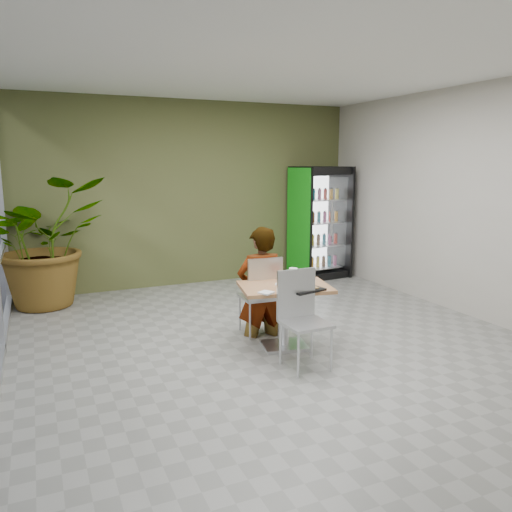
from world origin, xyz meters
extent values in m
plane|color=gray|center=(0.00, 0.00, 0.00)|extent=(7.00, 7.00, 0.00)
cube|color=#A26445|center=(0.03, -0.02, 0.73)|extent=(1.14, 0.91, 0.04)
cylinder|color=silver|center=(0.03, -0.02, 0.35)|extent=(0.10, 0.10, 0.71)
cube|color=silver|center=(0.03, -0.02, 0.02)|extent=(0.58, 0.50, 0.04)
cube|color=silver|center=(-0.03, 0.57, 0.48)|extent=(0.47, 0.47, 0.03)
cube|color=silver|center=(-0.04, 0.35, 0.75)|extent=(0.45, 0.06, 0.53)
cylinder|color=silver|center=(0.17, 0.75, 0.24)|extent=(0.03, 0.03, 0.48)
cylinder|color=silver|center=(-0.21, 0.77, 0.24)|extent=(0.03, 0.03, 0.48)
cylinder|color=silver|center=(0.15, 0.37, 0.24)|extent=(0.03, 0.03, 0.48)
cylinder|color=silver|center=(-0.23, 0.39, 0.24)|extent=(0.03, 0.03, 0.48)
cube|color=silver|center=(-0.04, -0.63, 0.49)|extent=(0.46, 0.46, 0.03)
cube|color=silver|center=(-0.04, -0.42, 0.76)|extent=(0.45, 0.04, 0.54)
cylinder|color=silver|center=(-0.23, -0.83, 0.24)|extent=(0.03, 0.03, 0.49)
cylinder|color=silver|center=(0.16, -0.83, 0.24)|extent=(0.03, 0.03, 0.49)
cylinder|color=silver|center=(-0.23, -0.44, 0.24)|extent=(0.03, 0.03, 0.49)
cylinder|color=silver|center=(0.16, -0.44, 0.24)|extent=(0.03, 0.03, 0.49)
imported|color=black|center=(-0.03, 0.52, 0.54)|extent=(0.64, 0.43, 1.68)
cylinder|color=silver|center=(0.04, 0.01, 0.76)|extent=(0.21, 0.21, 0.01)
cylinder|color=silver|center=(0.17, 0.05, 0.83)|extent=(0.09, 0.09, 0.17)
cylinder|color=red|center=(0.17, 0.05, 0.83)|extent=(0.10, 0.10, 0.09)
cylinder|color=silver|center=(0.17, 0.05, 0.92)|extent=(0.10, 0.10, 0.01)
cube|color=silver|center=(-0.31, -0.25, 0.76)|extent=(0.19, 0.19, 0.02)
cube|color=black|center=(0.13, -0.31, 0.76)|extent=(0.45, 0.37, 0.02)
cube|color=black|center=(2.35, 3.05, 1.03)|extent=(1.01, 0.83, 2.07)
cube|color=#18A019|center=(1.88, 3.05, 1.03)|extent=(0.09, 0.71, 2.03)
cube|color=silver|center=(2.35, 2.69, 1.05)|extent=(0.74, 0.10, 1.66)
imported|color=#346C2B|center=(-2.44, 3.04, 0.97)|extent=(2.22, 2.10, 1.95)
camera|label=1|loc=(-2.53, -4.98, 2.15)|focal=35.00mm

